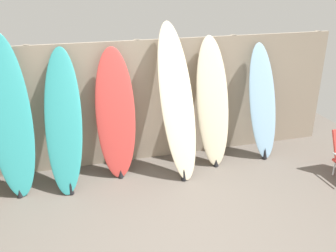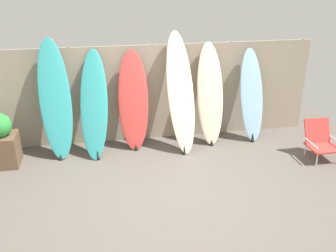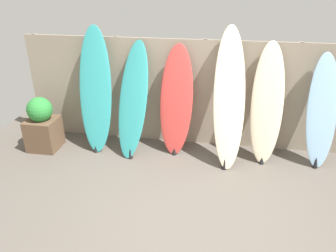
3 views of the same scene
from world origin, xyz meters
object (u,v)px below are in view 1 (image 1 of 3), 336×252
surfboard_red_2 (116,115)px  surfboard_cream_4 (213,103)px  surfboard_skyblue_5 (263,103)px  surfboard_cream_3 (177,103)px  surfboard_teal_1 (64,122)px  surfboard_teal_0 (10,118)px

surfboard_red_2 → surfboard_cream_4: 1.40m
surfboard_skyblue_5 → surfboard_cream_3: bearing=-174.3°
surfboard_red_2 → surfboard_cream_3: surfboard_cream_3 is taller
surfboard_teal_1 → surfboard_skyblue_5: bearing=1.8°
surfboard_teal_1 → surfboard_cream_4: bearing=2.7°
surfboard_cream_4 → surfboard_teal_1: bearing=-177.3°
surfboard_cream_4 → surfboard_skyblue_5: bearing=-0.5°
surfboard_teal_0 → surfboard_red_2: size_ratio=1.14×
surfboard_cream_3 → surfboard_skyblue_5: surfboard_cream_3 is taller
surfboard_teal_1 → surfboard_cream_3: size_ratio=0.87×
surfboard_teal_1 → surfboard_cream_4: size_ratio=0.97×
surfboard_red_2 → surfboard_skyblue_5: 2.21m
surfboard_teal_0 → surfboard_teal_1: surfboard_teal_0 is taller
surfboard_teal_1 → surfboard_red_2: size_ratio=1.01×
surfboard_teal_1 → surfboard_red_2: 0.69m
surfboard_cream_4 → surfboard_skyblue_5: surfboard_cream_4 is taller
surfboard_teal_0 → surfboard_cream_4: (2.72, 0.07, -0.08)m
surfboard_teal_1 → surfboard_cream_3: surfboard_cream_3 is taller
surfboard_red_2 → surfboard_skyblue_5: bearing=-0.3°
surfboard_teal_0 → surfboard_cream_3: bearing=-2.1°
surfboard_teal_0 → surfboard_cream_3: size_ratio=0.98×
surfboard_teal_0 → surfboard_teal_1: 0.64m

